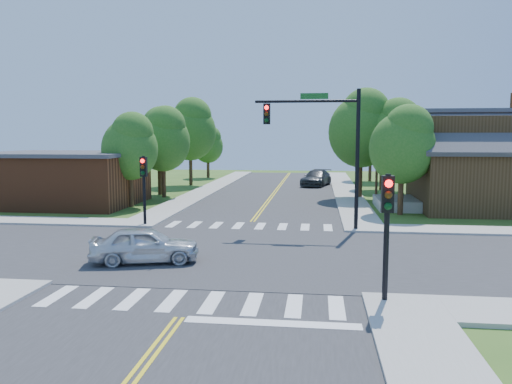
# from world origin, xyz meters

# --- Properties ---
(ground) EXTENTS (100.00, 100.00, 0.00)m
(ground) POSITION_xyz_m (0.00, 0.00, 0.00)
(ground) COLOR #355A1C
(ground) RESTS_ON ground
(road_ns) EXTENTS (10.00, 90.00, 0.04)m
(road_ns) POSITION_xyz_m (0.00, 0.00, 0.02)
(road_ns) COLOR #2D2D30
(road_ns) RESTS_ON ground
(road_ew) EXTENTS (90.00, 10.00, 0.04)m
(road_ew) POSITION_xyz_m (0.00, 0.00, 0.03)
(road_ew) COLOR #2D2D30
(road_ew) RESTS_ON ground
(intersection_patch) EXTENTS (10.20, 10.20, 0.06)m
(intersection_patch) POSITION_xyz_m (0.00, 0.00, 0.00)
(intersection_patch) COLOR #2D2D30
(intersection_patch) RESTS_ON ground
(sidewalk_ne) EXTENTS (40.00, 40.00, 0.14)m
(sidewalk_ne) POSITION_xyz_m (15.82, 15.82, 0.07)
(sidewalk_ne) COLOR #9E9B93
(sidewalk_ne) RESTS_ON ground
(sidewalk_nw) EXTENTS (40.00, 40.00, 0.14)m
(sidewalk_nw) POSITION_xyz_m (-15.82, 15.82, 0.07)
(sidewalk_nw) COLOR #9E9B93
(sidewalk_nw) RESTS_ON ground
(crosswalk_north) EXTENTS (8.85, 2.00, 0.01)m
(crosswalk_north) POSITION_xyz_m (0.00, 6.20, 0.05)
(crosswalk_north) COLOR white
(crosswalk_north) RESTS_ON ground
(crosswalk_south) EXTENTS (8.85, 2.00, 0.01)m
(crosswalk_south) POSITION_xyz_m (0.00, -6.20, 0.05)
(crosswalk_south) COLOR white
(crosswalk_south) RESTS_ON ground
(centerline) EXTENTS (0.30, 90.00, 0.01)m
(centerline) POSITION_xyz_m (0.00, 0.00, 0.05)
(centerline) COLOR yellow
(centerline) RESTS_ON ground
(stop_bar) EXTENTS (4.60, 0.45, 0.09)m
(stop_bar) POSITION_xyz_m (2.50, -7.60, 0.00)
(stop_bar) COLOR white
(stop_bar) RESTS_ON ground
(signal_mast_ne) EXTENTS (5.30, 0.42, 7.20)m
(signal_mast_ne) POSITION_xyz_m (3.91, 5.59, 4.85)
(signal_mast_ne) COLOR black
(signal_mast_ne) RESTS_ON ground
(signal_pole_se) EXTENTS (0.34, 0.42, 3.80)m
(signal_pole_se) POSITION_xyz_m (5.60, -5.62, 2.66)
(signal_pole_se) COLOR black
(signal_pole_se) RESTS_ON ground
(signal_pole_nw) EXTENTS (0.34, 0.42, 3.80)m
(signal_pole_nw) POSITION_xyz_m (-5.60, 5.58, 2.66)
(signal_pole_nw) COLOR black
(signal_pole_nw) RESTS_ON ground
(house_ne) EXTENTS (13.05, 8.80, 7.11)m
(house_ne) POSITION_xyz_m (15.11, 14.23, 3.33)
(house_ne) COLOR #372613
(house_ne) RESTS_ON ground
(building_nw) EXTENTS (10.40, 8.40, 3.73)m
(building_nw) POSITION_xyz_m (-14.20, 13.20, 1.88)
(building_nw) COLOR brown
(building_nw) RESTS_ON ground
(tree_e_a) EXTENTS (3.99, 3.79, 6.78)m
(tree_e_a) POSITION_xyz_m (8.81, 11.35, 4.44)
(tree_e_a) COLOR #382314
(tree_e_a) RESTS_ON ground
(tree_e_b) EXTENTS (4.52, 4.30, 7.69)m
(tree_e_b) POSITION_xyz_m (9.28, 18.42, 5.04)
(tree_e_b) COLOR #382314
(tree_e_b) RESTS_ON ground
(tree_e_c) EXTENTS (4.64, 4.41, 7.89)m
(tree_e_c) POSITION_xyz_m (9.43, 25.86, 5.17)
(tree_e_c) COLOR #382314
(tree_e_c) RESTS_ON ground
(tree_e_d) EXTENTS (4.82, 4.58, 8.19)m
(tree_e_d) POSITION_xyz_m (9.29, 34.45, 5.37)
(tree_e_d) COLOR #382314
(tree_e_d) RESTS_ON ground
(tree_w_a) EXTENTS (3.82, 3.63, 6.49)m
(tree_w_a) POSITION_xyz_m (-9.01, 12.62, 4.25)
(tree_w_a) COLOR #382314
(tree_w_a) RESTS_ON ground
(tree_w_b) EXTENTS (4.27, 4.06, 7.26)m
(tree_w_b) POSITION_xyz_m (-9.24, 19.70, 4.75)
(tree_w_b) COLOR #382314
(tree_w_b) RESTS_ON ground
(tree_w_c) EXTENTS (5.05, 4.80, 8.59)m
(tree_w_c) POSITION_xyz_m (-8.70, 27.76, 5.63)
(tree_w_c) COLOR #382314
(tree_w_c) RESTS_ON ground
(tree_w_d) EXTENTS (3.53, 3.35, 5.99)m
(tree_w_d) POSITION_xyz_m (-8.95, 36.73, 3.92)
(tree_w_d) COLOR #382314
(tree_w_d) RESTS_ON ground
(tree_house) EXTENTS (5.00, 4.75, 8.50)m
(tree_house) POSITION_xyz_m (6.99, 19.16, 5.57)
(tree_house) COLOR #382314
(tree_house) RESTS_ON ground
(tree_bldg) EXTENTS (4.25, 4.03, 7.22)m
(tree_bldg) POSITION_xyz_m (-8.42, 18.15, 4.73)
(tree_bldg) COLOR #382314
(tree_bldg) RESTS_ON ground
(car_silver) EXTENTS (3.58, 4.86, 1.39)m
(car_silver) POSITION_xyz_m (-2.90, -1.97, 0.70)
(car_silver) COLOR silver
(car_silver) RESTS_ON ground
(car_dgrey) EXTENTS (4.63, 6.24, 1.51)m
(car_dgrey) POSITION_xyz_m (3.50, 28.42, 0.76)
(car_dgrey) COLOR #2F3134
(car_dgrey) RESTS_ON ground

